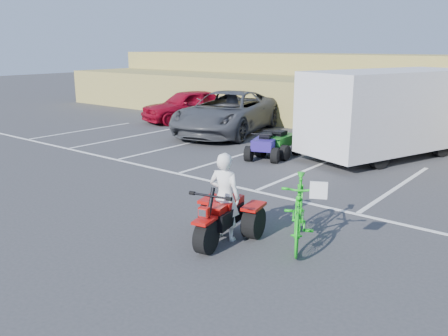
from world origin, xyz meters
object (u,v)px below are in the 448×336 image
Objects in this scene: rider at (225,197)px; cargo_trailer at (389,111)px; red_trike_atv at (221,242)px; red_car at (188,105)px; green_dirt_bike at (299,211)px; quad_atv_green at (279,156)px; grey_pickup at (227,113)px; quad_atv_blue at (265,159)px.

rider is 8.75m from cargo_trailer.
red_car is (-10.33, 10.29, 0.76)m from red_trike_atv.
green_dirt_bike reaches higher than quad_atv_green.
green_dirt_bike is 0.34× the size of grey_pickup.
grey_pickup is (-6.90, 8.99, 0.86)m from red_trike_atv.
green_dirt_bike is at bearing -59.94° from grey_pickup.
grey_pickup is at bearing 107.28° from green_dirt_bike.
cargo_trailer is at bearing -15.64° from grey_pickup.
cargo_trailer is at bearing 32.45° from quad_atv_green.
quad_atv_green is (7.39, -3.56, -0.76)m from red_car.
red_trike_atv is 1.15× the size of quad_atv_blue.
cargo_trailer reaches higher than quad_atv_green.
red_trike_atv is 1.57m from green_dirt_bike.
red_car is at bearing 113.12° from green_dirt_bike.
cargo_trailer reaches higher than red_trike_atv.
red_car reaches higher than red_trike_atv.
quad_atv_green is at bearing 97.39° from green_dirt_bike.
cargo_trailer is 3.82m from quad_atv_green.
rider is 1.39m from green_dirt_bike.
quad_atv_green is (0.11, 0.65, 0.00)m from quad_atv_blue.
cargo_trailer reaches higher than red_car.
grey_pickup is at bearing 145.22° from quad_atv_green.
red_trike_atv is 1.14× the size of quad_atv_green.
grey_pickup is 6.78m from cargo_trailer.
quad_atv_blue is at bearing -74.48° from rider.
grey_pickup reaches higher than green_dirt_bike.
red_car reaches higher than quad_atv_green.
grey_pickup is at bearing 116.08° from red_trike_atv.
quad_atv_green is (-2.78, -2.14, -1.51)m from cargo_trailer.
quad_atv_green is (-4.09, 5.89, -0.64)m from green_dirt_bike.
cargo_trailer is 4.50× the size of quad_atv_green.
quad_atv_blue is (-2.89, -2.79, -1.51)m from cargo_trailer.
cargo_trailer reaches higher than grey_pickup.
cargo_trailer is 4.29m from quad_atv_blue.
green_dirt_bike is 11.46m from grey_pickup.
rider is 14.46m from red_car.
quad_atv_blue is at bearing 101.34° from green_dirt_bike.
red_trike_atv reaches higher than quad_atv_blue.
cargo_trailer is (-1.32, 8.03, 0.88)m from green_dirt_bike.
red_car is at bearing 149.13° from quad_atv_green.
red_car is at bearing 123.64° from red_trike_atv.
rider is 0.27× the size of grey_pickup.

